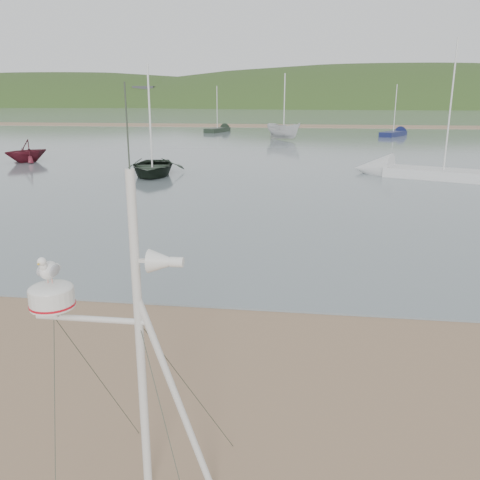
# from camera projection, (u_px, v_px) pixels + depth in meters

# --- Properties ---
(ground) EXTENTS (560.00, 560.00, 0.00)m
(ground) POSITION_uv_depth(u_px,v_px,m) (44.00, 420.00, 6.86)
(ground) COLOR #80634A
(ground) RESTS_ON ground
(water) EXTENTS (560.00, 256.00, 0.04)m
(water) POSITION_uv_depth(u_px,v_px,m) (298.00, 113.00, 132.66)
(water) COLOR slate
(water) RESTS_ON ground
(sandbar) EXTENTS (560.00, 7.00, 0.07)m
(sandbar) POSITION_uv_depth(u_px,v_px,m) (287.00, 126.00, 73.55)
(sandbar) COLOR #80634A
(sandbar) RESTS_ON water
(hill_ridge) EXTENTS (620.00, 180.00, 80.00)m
(hill_ridge) POSITION_uv_depth(u_px,v_px,m) (343.00, 150.00, 233.79)
(hill_ridge) COLOR #243A17
(hill_ridge) RESTS_ON ground
(far_cottages) EXTENTS (294.40, 6.30, 8.00)m
(far_cottages) POSITION_uv_depth(u_px,v_px,m) (311.00, 97.00, 192.18)
(far_cottages) COLOR silver
(far_cottages) RESTS_ON ground
(mast_rig) EXTENTS (1.93, 2.06, 4.35)m
(mast_rig) POSITION_uv_depth(u_px,v_px,m) (138.00, 412.00, 5.28)
(mast_rig) COLOR silver
(mast_rig) RESTS_ON ground
(boat_dark) EXTENTS (3.40, 1.52, 4.59)m
(boat_dark) POSITION_uv_depth(u_px,v_px,m) (151.00, 133.00, 27.16)
(boat_dark) COLOR black
(boat_dark) RESTS_ON water
(boat_red) EXTENTS (2.80, 2.57, 2.78)m
(boat_red) POSITION_uv_depth(u_px,v_px,m) (25.00, 141.00, 32.98)
(boat_red) COLOR #55131F
(boat_red) RESTS_ON water
(boat_white) EXTENTS (2.38, 2.38, 4.41)m
(boat_white) POSITION_uv_depth(u_px,v_px,m) (284.00, 117.00, 49.79)
(boat_white) COLOR silver
(boat_white) RESTS_ON water
(sailboat_blue_far) EXTENTS (4.16, 5.74, 5.83)m
(sailboat_blue_far) POSITION_uv_depth(u_px,v_px,m) (398.00, 133.00, 56.00)
(sailboat_blue_far) COLOR #131A45
(sailboat_blue_far) RESTS_ON ground
(sailboat_white_near) EXTENTS (7.83, 4.67, 7.62)m
(sailboat_white_near) POSITION_uv_depth(u_px,v_px,m) (402.00, 171.00, 27.53)
(sailboat_white_near) COLOR silver
(sailboat_white_near) RESTS_ON ground
(sailboat_dark_mid) EXTENTS (3.04, 5.95, 5.79)m
(sailboat_dark_mid) POSITION_uv_depth(u_px,v_px,m) (223.00, 129.00, 62.24)
(sailboat_dark_mid) COLOR black
(sailboat_dark_mid) RESTS_ON ground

